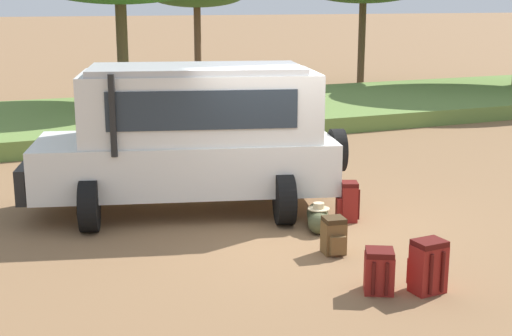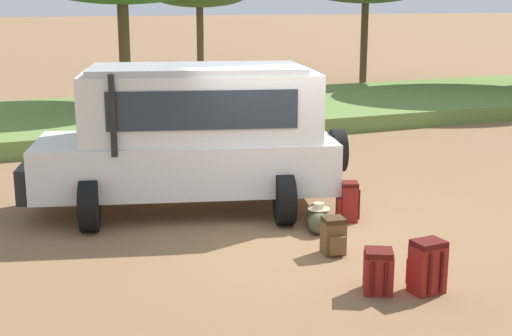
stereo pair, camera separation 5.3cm
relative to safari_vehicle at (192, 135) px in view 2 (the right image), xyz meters
name	(u,v)px [view 2 (the right image)]	position (x,y,z in m)	size (l,w,h in m)	color
ground_plane	(289,230)	(1.01, -1.64, -1.29)	(320.00, 320.00, 0.00)	olive
grass_bank	(132,118)	(1.01, 8.62, -1.07)	(120.00, 7.00, 0.44)	olive
safari_vehicle	(192,135)	(0.00, 0.00, 0.00)	(5.47, 3.56, 2.44)	silver
backpack_beside_front_wheel	(348,202)	(2.09, -1.60, -0.98)	(0.41, 0.38, 0.65)	maroon
backpack_cluster_center	(427,267)	(1.49, -4.49, -0.97)	(0.41, 0.42, 0.66)	maroon
backpack_near_rear_wheel	(334,236)	(1.12, -2.85, -1.04)	(0.34, 0.42, 0.53)	brown
backpack_outermost	(378,271)	(0.95, -4.26, -1.03)	(0.46, 0.49, 0.55)	maroon
duffel_bag_low_black_case	(318,218)	(1.46, -1.76, -1.12)	(0.57, 0.84, 0.44)	#4C5133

